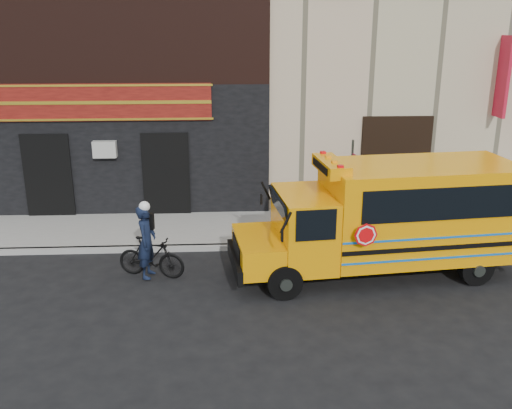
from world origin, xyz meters
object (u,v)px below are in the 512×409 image
at_px(cyclist, 147,244).
at_px(bicycle, 151,257).
at_px(sign_pole, 351,186).
at_px(school_bus, 392,215).

bearing_deg(cyclist, bicycle, -29.64).
relative_size(sign_pole, bicycle, 1.72).
distance_m(school_bus, sign_pole, 2.25).
xyz_separation_m(school_bus, cyclist, (-5.90, -0.02, -0.61)).
distance_m(sign_pole, cyclist, 5.83).
bearing_deg(school_bus, bicycle, 179.29).
xyz_separation_m(school_bus, sign_pole, (-0.55, 2.18, 0.10)).
distance_m(school_bus, bicycle, 5.91).
bearing_deg(cyclist, sign_pole, -58.15).
bearing_deg(school_bus, sign_pole, 104.13).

